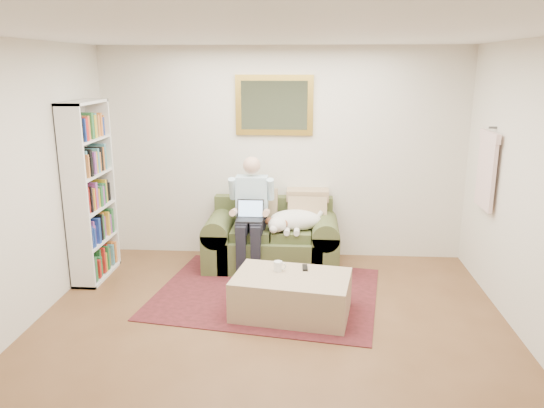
# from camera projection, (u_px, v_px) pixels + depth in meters

# --- Properties ---
(room_shell) EXTENTS (4.51, 5.00, 2.61)m
(room_shell) POSITION_uv_depth(u_px,v_px,m) (269.00, 196.00, 4.48)
(room_shell) COLOR brown
(room_shell) RESTS_ON ground
(rug) EXTENTS (2.55, 2.16, 0.01)m
(rug) POSITION_uv_depth(u_px,v_px,m) (267.00, 293.00, 5.68)
(rug) COLOR #341415
(rug) RESTS_ON room_shell
(sofa) EXTENTS (1.59, 0.81, 0.95)m
(sofa) POSITION_uv_depth(u_px,v_px,m) (272.00, 244.00, 6.40)
(sofa) COLOR #404927
(sofa) RESTS_ON room_shell
(seated_man) EXTENTS (0.52, 0.75, 1.34)m
(seated_man) POSITION_uv_depth(u_px,v_px,m) (251.00, 216.00, 6.18)
(seated_man) COLOR #8CC4D8
(seated_man) RESTS_ON sofa
(laptop) EXTENTS (0.31, 0.24, 0.22)m
(laptop) POSITION_uv_depth(u_px,v_px,m) (250.00, 214.00, 6.11)
(laptop) COLOR black
(laptop) RESTS_ON seated_man
(sleeping_dog) EXTENTS (0.65, 0.41, 0.24)m
(sleeping_dog) POSITION_uv_depth(u_px,v_px,m) (296.00, 220.00, 6.22)
(sleeping_dog) COLOR white
(sleeping_dog) RESTS_ON sofa
(ottoman) EXTENTS (1.20, 0.87, 0.40)m
(ottoman) POSITION_uv_depth(u_px,v_px,m) (292.00, 295.00, 5.16)
(ottoman) COLOR tan
(ottoman) RESTS_ON room_shell
(coffee_mug) EXTENTS (0.08, 0.08, 0.10)m
(coffee_mug) POSITION_uv_depth(u_px,v_px,m) (278.00, 266.00, 5.22)
(coffee_mug) COLOR white
(coffee_mug) RESTS_ON ottoman
(tv_remote) EXTENTS (0.06, 0.15, 0.02)m
(tv_remote) POSITION_uv_depth(u_px,v_px,m) (305.00, 268.00, 5.29)
(tv_remote) COLOR black
(tv_remote) RESTS_ON ottoman
(bookshelf) EXTENTS (0.28, 0.80, 2.00)m
(bookshelf) POSITION_uv_depth(u_px,v_px,m) (90.00, 192.00, 5.90)
(bookshelf) COLOR white
(bookshelf) RESTS_ON room_shell
(wall_mirror) EXTENTS (0.94, 0.04, 0.72)m
(wall_mirror) POSITION_uv_depth(u_px,v_px,m) (274.00, 105.00, 6.38)
(wall_mirror) COLOR gold
(wall_mirror) RESTS_ON room_shell
(hanging_shirt) EXTENTS (0.06, 0.52, 0.90)m
(hanging_shirt) POSITION_uv_depth(u_px,v_px,m) (487.00, 166.00, 5.53)
(hanging_shirt) COLOR #F5CDCA
(hanging_shirt) RESTS_ON room_shell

